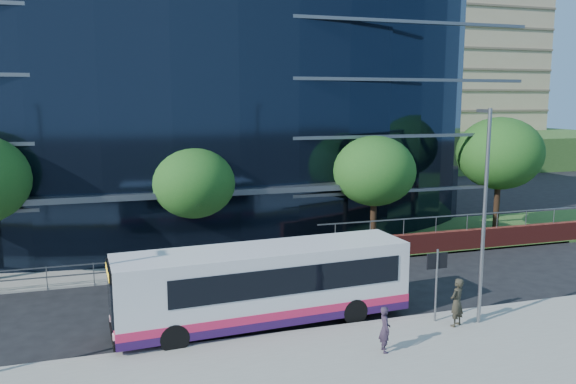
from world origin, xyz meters
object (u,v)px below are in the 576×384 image
object	(u,v)px
street_sign	(437,270)
pedestrian	(385,329)
tree_far_c	(374,171)
tree_dist_e	(390,135)
city_bus	(267,284)
pedestrian_b	(457,302)
tree_far_b	(194,183)
streetlight_east	(484,211)
tree_far_d	(500,153)
tree_dist_f	(495,134)

from	to	relation	value
street_sign	pedestrian	size ratio (longest dim) A/B	1.80
tree_far_c	tree_dist_e	xyz separation A→B (m)	(17.00, 31.00, 0.00)
city_bus	street_sign	bearing A→B (deg)	-21.00
city_bus	pedestrian_b	world-z (taller)	city_bus
tree_far_b	pedestrian	size ratio (longest dim) A/B	3.88
tree_far_b	tree_far_c	xyz separation A→B (m)	(10.00, -0.50, 0.33)
streetlight_east	street_sign	bearing A→B (deg)	158.64
street_sign	city_bus	size ratio (longest dim) A/B	0.25
tree_far_b	tree_far_c	world-z (taller)	tree_far_c
tree_far_c	pedestrian	xyz separation A→B (m)	(-5.53, -12.41, -3.61)
street_sign	pedestrian	world-z (taller)	street_sign
tree_dist_e	pedestrian_b	world-z (taller)	tree_dist_e
tree_far_b	pedestrian	xyz separation A→B (m)	(4.47, -12.91, -3.28)
street_sign	tree_far_d	distance (m)	16.61
tree_far_d	pedestrian	distance (m)	20.23
tree_far_c	tree_far_d	xyz separation A→B (m)	(9.00, 1.00, 0.65)
tree_far_c	pedestrian	distance (m)	14.06
tree_dist_e	city_bus	bearing A→B (deg)	-122.78
pedestrian	pedestrian_b	world-z (taller)	pedestrian_b
tree_far_b	tree_dist_e	xyz separation A→B (m)	(27.00, 30.50, 0.33)
tree_far_b	city_bus	distance (m)	9.67
tree_far_c	tree_far_d	size ratio (longest dim) A/B	0.87
street_sign	tree_far_d	world-z (taller)	tree_far_d
streetlight_east	pedestrian_b	distance (m)	3.53
street_sign	tree_dist_f	world-z (taller)	tree_dist_f
tree_far_c	pedestrian	size ratio (longest dim) A/B	4.18
city_bus	pedestrian	size ratio (longest dim) A/B	7.21
tree_far_d	tree_dist_f	bearing A→B (deg)	53.13
streetlight_east	tree_far_c	bearing A→B (deg)	84.89
tree_dist_e	pedestrian_b	distance (m)	46.45
tree_dist_e	city_bus	distance (m)	47.31
tree_dist_e	tree_dist_f	bearing A→B (deg)	7.13
street_sign	tree_far_b	distance (m)	13.54
tree_far_c	tree_dist_f	bearing A→B (deg)	45.00
tree_far_c	streetlight_east	world-z (taller)	streetlight_east
streetlight_east	pedestrian_b	bearing A→B (deg)	-176.33
streetlight_east	city_bus	bearing A→B (deg)	161.89
tree_dist_e	tree_far_d	bearing A→B (deg)	-104.93
pedestrian	pedestrian_b	bearing A→B (deg)	-62.37
tree_dist_f	tree_far_d	bearing A→B (deg)	-126.87
tree_far_d	tree_dist_f	world-z (taller)	tree_far_d
city_bus	tree_dist_f	bearing A→B (deg)	41.38
tree_far_c	streetlight_east	bearing A→B (deg)	-95.11
tree_far_d	tree_far_c	bearing A→B (deg)	-173.66
tree_dist_e	streetlight_east	distance (m)	45.85
tree_far_b	pedestrian	bearing A→B (deg)	-70.92
tree_far_b	tree_dist_f	xyz separation A→B (m)	(43.00, 32.50, 0.00)
tree_dist_e	tree_dist_f	size ratio (longest dim) A/B	1.08
tree_dist_f	streetlight_east	xyz separation A→B (m)	(-34.00, -44.17, 0.23)
tree_far_b	tree_dist_e	size ratio (longest dim) A/B	0.93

